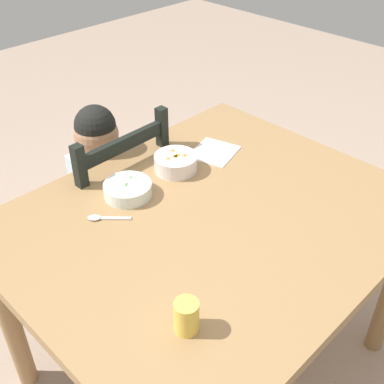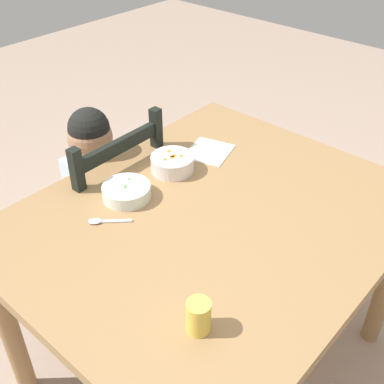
{
  "view_description": "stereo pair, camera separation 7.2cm",
  "coord_description": "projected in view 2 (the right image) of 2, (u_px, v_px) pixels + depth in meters",
  "views": [
    {
      "loc": [
        -0.89,
        -0.8,
        1.72
      ],
      "look_at": [
        -0.0,
        0.08,
        0.82
      ],
      "focal_mm": 45.21,
      "sensor_mm": 36.0,
      "label": 1
    },
    {
      "loc": [
        -0.94,
        -0.75,
        1.72
      ],
      "look_at": [
        -0.0,
        0.08,
        0.82
      ],
      "focal_mm": 45.21,
      "sensor_mm": 36.0,
      "label": 2
    }
  ],
  "objects": [
    {
      "name": "bowl_of_carrots",
      "position": [
        172.0,
        163.0,
        1.72
      ],
      "size": [
        0.15,
        0.15,
        0.06
      ],
      "color": "white",
      "rests_on": "dining_table"
    },
    {
      "name": "child_figure",
      "position": [
        101.0,
        185.0,
        1.91
      ],
      "size": [
        0.32,
        0.31,
        0.94
      ],
      "color": "silver",
      "rests_on": "ground"
    },
    {
      "name": "paper_napkin",
      "position": [
        209.0,
        151.0,
        1.84
      ],
      "size": [
        0.21,
        0.2,
        0.0
      ],
      "primitive_type": "cube",
      "rotation": [
        0.0,
        0.0,
        0.29
      ],
      "color": "white",
      "rests_on": "dining_table"
    },
    {
      "name": "spoon",
      "position": [
        102.0,
        221.0,
        1.5
      ],
      "size": [
        0.11,
        0.11,
        0.01
      ],
      "color": "silver",
      "rests_on": "dining_table"
    },
    {
      "name": "ground_plane",
      "position": [
        207.0,
        360.0,
        1.98
      ],
      "size": [
        8.0,
        8.0,
        0.0
      ],
      "primitive_type": "plane",
      "color": "tan"
    },
    {
      "name": "drinking_cup",
      "position": [
        198.0,
        316.0,
        1.14
      ],
      "size": [
        0.06,
        0.06,
        0.09
      ],
      "primitive_type": "cylinder",
      "color": "#EFCA4E",
      "rests_on": "dining_table"
    },
    {
      "name": "dining_chair",
      "position": [
        105.0,
        219.0,
        2.02
      ],
      "size": [
        0.43,
        0.43,
        0.92
      ],
      "color": "black",
      "rests_on": "ground"
    },
    {
      "name": "bowl_of_peas",
      "position": [
        127.0,
        191.0,
        1.59
      ],
      "size": [
        0.16,
        0.16,
        0.05
      ],
      "color": "white",
      "rests_on": "dining_table"
    },
    {
      "name": "dining_table",
      "position": [
        211.0,
        238.0,
        1.59
      ],
      "size": [
        1.26,
        1.03,
        0.77
      ],
      "color": "#9E784B",
      "rests_on": "ground"
    }
  ]
}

